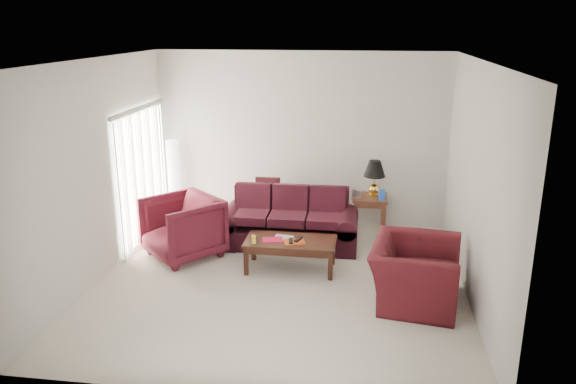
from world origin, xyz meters
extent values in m
plane|color=silver|center=(0.00, 0.00, 0.00)|extent=(5.00, 5.00, 0.00)
cube|color=silver|center=(-2.42, 1.30, 1.08)|extent=(0.10, 2.00, 2.16)
cube|color=black|center=(-0.53, 2.10, 0.70)|extent=(0.42, 0.21, 0.43)
cube|color=silver|center=(1.00, 2.04, 0.70)|extent=(0.15, 0.08, 0.15)
cylinder|color=blue|center=(1.41, 1.97, 0.72)|extent=(0.13, 0.13, 0.17)
cube|color=white|center=(1.11, 2.33, 0.71)|extent=(0.16, 0.19, 0.05)
imported|color=#49101C|center=(-1.59, 0.70, 0.47)|extent=(1.43, 1.43, 0.94)
imported|color=#3E0E13|center=(1.79, -0.30, 0.40)|extent=(1.24, 1.37, 0.79)
cube|color=red|center=(-0.16, 0.40, 0.46)|extent=(0.33, 0.28, 0.02)
cube|color=silver|center=(-0.02, 0.51, 0.46)|extent=(0.29, 0.24, 0.02)
cube|color=#C74A17|center=(0.16, 0.37, 0.46)|extent=(0.33, 0.28, 0.02)
cube|color=black|center=(0.11, 0.35, 0.48)|extent=(0.08, 0.19, 0.02)
cube|color=black|center=(0.21, 0.42, 0.48)|extent=(0.11, 0.19, 0.02)
cylinder|color=yellow|center=(-0.41, 0.26, 0.51)|extent=(0.07, 0.07, 0.11)
camera|label=1|loc=(1.09, -6.97, 3.45)|focal=35.00mm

